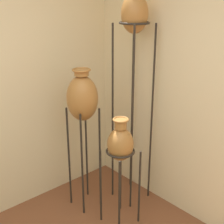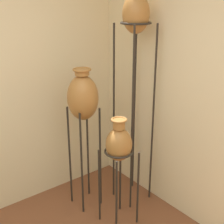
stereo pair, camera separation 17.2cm
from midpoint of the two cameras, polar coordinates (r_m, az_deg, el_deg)
The scene contains 3 objects.
vase_stand_tall at distance 2.99m, azimuth 6.06°, elevation 15.54°, with size 0.30×0.30×2.23m.
vase_stand_medium at distance 3.00m, azimuth -3.71°, elevation 2.27°, with size 0.30×0.30×1.48m.
vase_stand_short at distance 2.86m, azimuth 3.00°, elevation -6.26°, with size 0.28×0.28×1.10m.
Camera 2 is at (-0.35, -1.00, 2.11)m, focal length 50.00 mm.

